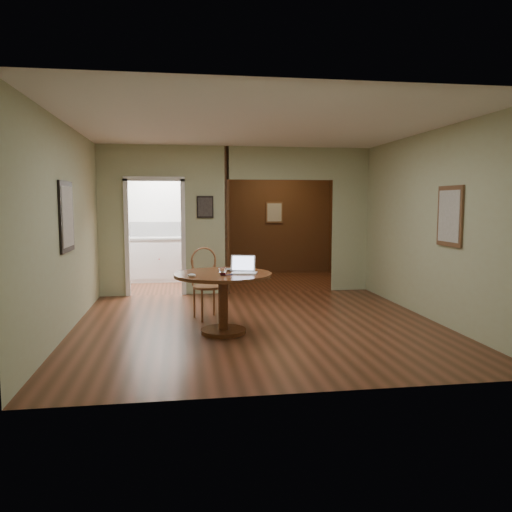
{
  "coord_description": "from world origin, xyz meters",
  "views": [
    {
      "loc": [
        -1.04,
        -6.64,
        1.68
      ],
      "look_at": [
        -0.07,
        -0.2,
        0.98
      ],
      "focal_mm": 35.0,
      "sensor_mm": 36.0,
      "label": 1
    }
  ],
  "objects": [
    {
      "name": "wine_glass",
      "position": [
        -0.54,
        -0.56,
        0.84
      ],
      "size": [
        0.1,
        0.1,
        0.11
      ],
      "primitive_type": null,
      "color": "white",
      "rests_on": "dining_table"
    },
    {
      "name": "chair",
      "position": [
        -0.69,
        0.55,
        0.57
      ],
      "size": [
        0.55,
        0.55,
        1.03
      ],
      "rotation": [
        0.0,
        0.0,
        0.33
      ],
      "color": "#975935",
      "rests_on": "ground"
    },
    {
      "name": "mouse",
      "position": [
        -0.92,
        -0.63,
        0.8
      ],
      "size": [
        0.11,
        0.08,
        0.04
      ],
      "primitive_type": "ellipsoid",
      "rotation": [
        0.0,
        0.0,
        -0.26
      ],
      "color": "white",
      "rests_on": "dining_table"
    },
    {
      "name": "room_shell",
      "position": [
        -0.47,
        3.1,
        1.29
      ],
      "size": [
        5.2,
        7.5,
        5.0
      ],
      "color": "white",
      "rests_on": "ground"
    },
    {
      "name": "kitchen_cabinet",
      "position": [
        -1.35,
        4.2,
        0.47
      ],
      "size": [
        2.06,
        0.6,
        0.94
      ],
      "color": "white",
      "rests_on": "ground"
    },
    {
      "name": "closed_laptop",
      "position": [
        -0.37,
        -0.18,
        0.8
      ],
      "size": [
        0.37,
        0.24,
        0.03
      ],
      "primitive_type": "imported",
      "rotation": [
        0.0,
        0.0,
        0.02
      ],
      "color": "silver",
      "rests_on": "dining_table"
    },
    {
      "name": "dining_table",
      "position": [
        -0.52,
        -0.35,
        0.58
      ],
      "size": [
        1.25,
        1.25,
        0.78
      ],
      "rotation": [
        0.0,
        0.0,
        0.24
      ],
      "color": "brown",
      "rests_on": "ground"
    },
    {
      "name": "floor",
      "position": [
        0.0,
        0.0,
        0.0
      ],
      "size": [
        5.0,
        5.0,
        0.0
      ],
      "primitive_type": "plane",
      "color": "#422313",
      "rests_on": "ground"
    },
    {
      "name": "pen",
      "position": [
        -0.48,
        -0.54,
        0.79
      ],
      "size": [
        0.15,
        0.06,
        0.01
      ],
      "primitive_type": "cylinder",
      "rotation": [
        0.0,
        1.57,
        0.34
      ],
      "color": "#0B1152",
      "rests_on": "dining_table"
    },
    {
      "name": "grocery_bag",
      "position": [
        -0.59,
        4.2,
        1.08
      ],
      "size": [
        0.36,
        0.33,
        0.29
      ],
      "primitive_type": "ellipsoid",
      "rotation": [
        0.0,
        0.0,
        0.37
      ],
      "color": "#C1B08D",
      "rests_on": "kitchen_cabinet"
    },
    {
      "name": "open_laptop",
      "position": [
        -0.25,
        -0.37,
        0.84
      ],
      "size": [
        0.36,
        0.35,
        0.22
      ],
      "rotation": [
        0.0,
        0.0,
        -0.26
      ],
      "color": "white",
      "rests_on": "dining_table"
    }
  ]
}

